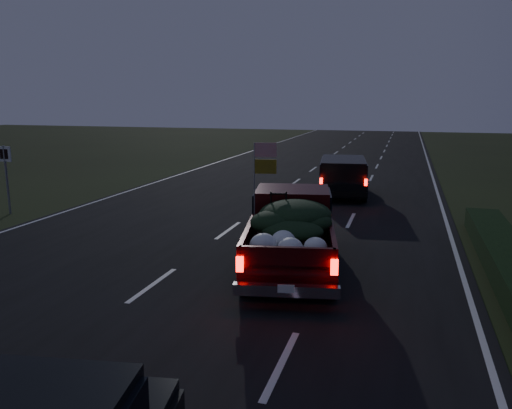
% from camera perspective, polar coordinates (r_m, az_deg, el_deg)
% --- Properties ---
extents(ground, '(120.00, 120.00, 0.00)m').
position_cam_1_polar(ground, '(11.60, -11.73, -9.06)').
color(ground, black).
rests_on(ground, ground).
extents(road_asphalt, '(14.00, 120.00, 0.02)m').
position_cam_1_polar(road_asphalt, '(11.60, -11.73, -9.02)').
color(road_asphalt, black).
rests_on(road_asphalt, ground).
extents(hedge_row, '(1.00, 10.00, 0.60)m').
position_cam_1_polar(hedge_row, '(13.29, 27.03, -6.07)').
color(hedge_row, black).
rests_on(hedge_row, ground).
extents(route_sign, '(0.55, 0.08, 2.50)m').
position_cam_1_polar(route_sign, '(20.14, -26.69, 3.65)').
color(route_sign, gray).
rests_on(route_sign, ground).
extents(pickup_truck, '(2.96, 5.55, 2.76)m').
position_cam_1_polar(pickup_truck, '(12.33, 4.04, -2.54)').
color(pickup_truck, '#36070A').
rests_on(pickup_truck, ground).
extents(lead_suv, '(2.50, 4.81, 1.32)m').
position_cam_1_polar(lead_suv, '(21.94, 9.90, 3.57)').
color(lead_suv, black).
rests_on(lead_suv, ground).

